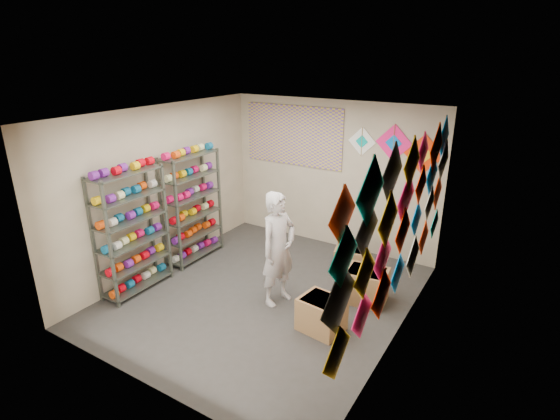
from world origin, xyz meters
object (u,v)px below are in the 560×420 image
Objects in this scene: shelf_rack_back at (192,207)px; carton_b at (366,285)px; shopkeeper at (278,249)px; shelf_rack_front at (132,232)px; carton_a at (322,314)px; carton_c at (350,259)px.

shelf_rack_back reaches higher than carton_b.
shelf_rack_front is at bearing 125.12° from shopkeeper.
shopkeeper reaches higher than carton_a.
carton_b is at bearing 4.03° from shelf_rack_back.
shelf_rack_front reaches higher than carton_a.
shopkeeper is 1.61m from carton_c.
shopkeeper is (2.05, -0.46, -0.11)m from shelf_rack_back.
shelf_rack_front is at bearing -161.00° from carton_b.
carton_b is (1.09, 0.68, -0.60)m from shopkeeper.
shelf_rack_back is at bearing 90.00° from shelf_rack_front.
shopkeeper reaches higher than carton_c.
shelf_rack_front is 2.21m from shopkeeper.
shelf_rack_back is at bearing -174.22° from carton_c.
shelf_rack_front is 1.13× the size of shopkeeper.
shelf_rack_back is 2.10m from shopkeeper.
shopkeeper is 1.42m from carton_b.
carton_c is at bearing 40.79° from shelf_rack_front.
shopkeeper is at bearing -125.02° from carton_c.
carton_c is (2.58, 2.23, -0.73)m from shelf_rack_front.
shelf_rack_front is at bearing -90.00° from shelf_rack_back.
carton_b is 1.17× the size of carton_c.
shelf_rack_front is at bearing -153.17° from carton_c.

